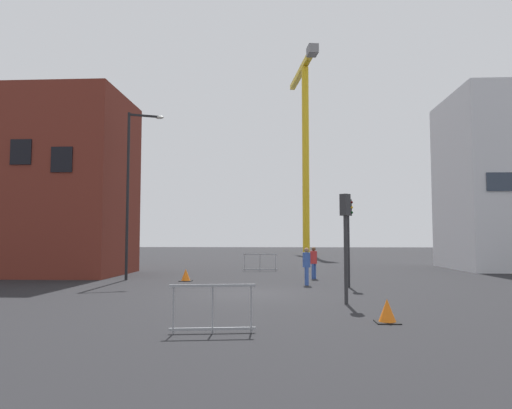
# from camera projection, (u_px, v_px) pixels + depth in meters

# --- Properties ---
(ground) EXTENTS (160.00, 160.00, 0.00)m
(ground) POSITION_uv_depth(u_px,v_px,m) (249.00, 293.00, 17.74)
(ground) COLOR black
(brick_building) EXTENTS (10.69, 6.34, 10.19)m
(brick_building) POSITION_uv_depth(u_px,v_px,m) (32.00, 185.00, 26.92)
(brick_building) COLOR maroon
(brick_building) RESTS_ON ground
(construction_crane) EXTENTS (3.22, 15.34, 25.51)m
(construction_crane) POSITION_uv_depth(u_px,v_px,m) (305.00, 129.00, 61.78)
(construction_crane) COLOR gold
(construction_crane) RESTS_ON ground
(streetlamp_tall) EXTENTS (1.71, 0.76, 8.44)m
(streetlamp_tall) POSITION_uv_depth(u_px,v_px,m) (132.00, 182.00, 23.65)
(streetlamp_tall) COLOR black
(streetlamp_tall) RESTS_ON ground
(traffic_light_far) EXTENTS (0.37, 0.37, 3.52)m
(traffic_light_far) POSITION_uv_depth(u_px,v_px,m) (346.00, 229.00, 15.10)
(traffic_light_far) COLOR #2D2D30
(traffic_light_far) RESTS_ON ground
(traffic_light_near) EXTENTS (0.39, 0.34, 3.74)m
(traffic_light_near) POSITION_uv_depth(u_px,v_px,m) (348.00, 228.00, 20.08)
(traffic_light_near) COLOR #232326
(traffic_light_near) RESTS_ON ground
(pedestrian_walking) EXTENTS (0.34, 0.34, 1.62)m
(pedestrian_walking) POSITION_uv_depth(u_px,v_px,m) (314.00, 260.00, 23.93)
(pedestrian_walking) COLOR #33519E
(pedestrian_walking) RESTS_ON ground
(pedestrian_waiting) EXTENTS (0.34, 0.34, 1.66)m
(pedestrian_waiting) POSITION_uv_depth(u_px,v_px,m) (307.00, 263.00, 20.82)
(pedestrian_waiting) COLOR #33519E
(pedestrian_waiting) RESTS_ON ground
(safety_barrier_front) EXTENTS (1.90, 0.32, 1.08)m
(safety_barrier_front) POSITION_uv_depth(u_px,v_px,m) (213.00, 308.00, 10.42)
(safety_barrier_front) COLOR gray
(safety_barrier_front) RESTS_ON ground
(safety_barrier_left_run) EXTENTS (2.18, 0.31, 1.08)m
(safety_barrier_left_run) POSITION_uv_depth(u_px,v_px,m) (260.00, 262.00, 29.49)
(safety_barrier_left_run) COLOR gray
(safety_barrier_left_run) RESTS_ON ground
(traffic_cone_on_verge) EXTENTS (0.59, 0.59, 0.59)m
(traffic_cone_on_verge) POSITION_uv_depth(u_px,v_px,m) (387.00, 312.00, 11.70)
(traffic_cone_on_verge) COLOR black
(traffic_cone_on_verge) RESTS_ON ground
(traffic_cone_orange) EXTENTS (0.59, 0.59, 0.60)m
(traffic_cone_orange) POSITION_uv_depth(u_px,v_px,m) (186.00, 275.00, 22.67)
(traffic_cone_orange) COLOR black
(traffic_cone_orange) RESTS_ON ground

